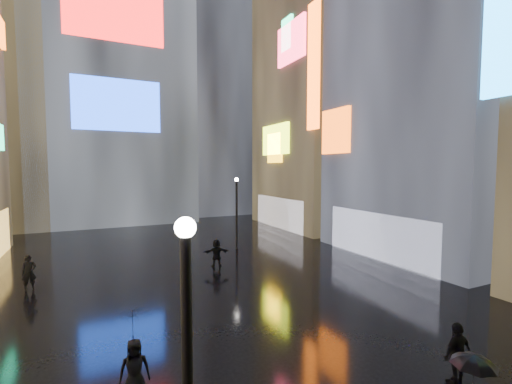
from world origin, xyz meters
TOP-DOWN VIEW (x-y plane):
  - ground at (0.00, 20.00)m, footprint 140.00×140.00m
  - building_right_mid at (15.98, 17.01)m, footprint 10.28×13.70m
  - building_right_far at (15.98, 30.00)m, footprint 10.28×12.00m
  - tower_main at (-3.00, 43.97)m, footprint 16.00×14.20m
  - tower_flank_right at (9.00, 46.00)m, footprint 12.00×12.00m
  - lamp_near at (-4.23, 5.41)m, footprint 0.30×0.30m
  - lamp_far at (4.00, 23.63)m, footprint 0.30×0.30m
  - pedestrian_3 at (3.39, 6.48)m, footprint 1.02×0.44m
  - pedestrian_4 at (-4.54, 9.64)m, footprint 0.80×0.57m
  - pedestrian_5 at (1.16, 19.87)m, footprint 1.60×0.78m
  - pedestrian_6 at (-8.26, 20.02)m, footprint 0.69×0.52m
  - umbrella_1 at (0.68, 4.41)m, footprint 0.99×0.99m
  - umbrella_2 at (-4.54, 9.64)m, footprint 1.24×1.24m

SIDE VIEW (x-z plane):
  - ground at x=0.00m, z-range 0.00..0.00m
  - pedestrian_4 at x=-4.54m, z-range 0.00..1.54m
  - pedestrian_5 at x=1.16m, z-range 0.00..1.65m
  - pedestrian_6 at x=-8.26m, z-range 0.00..1.70m
  - pedestrian_3 at x=3.39m, z-range 0.00..1.72m
  - umbrella_2 at x=-4.54m, z-range 1.54..2.35m
  - umbrella_1 at x=0.68m, z-range 1.91..2.57m
  - lamp_near at x=-4.23m, z-range 0.34..5.54m
  - lamp_far at x=4.00m, z-range 0.34..5.54m
  - building_right_far at x=15.98m, z-range -0.02..27.98m
  - building_right_mid at x=15.98m, z-range -0.01..29.99m
  - tower_flank_right at x=9.00m, z-range 0.00..34.00m
  - tower_main at x=-3.00m, z-range 0.01..42.01m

